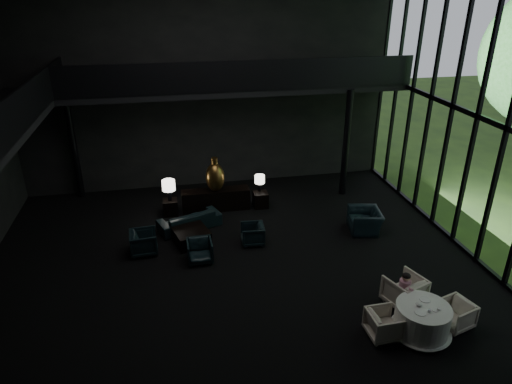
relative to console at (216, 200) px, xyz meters
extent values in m
cube|color=black|center=(0.12, -3.59, -0.38)|extent=(14.00, 12.00, 0.02)
cube|color=black|center=(0.12, 2.41, 3.62)|extent=(14.00, 0.04, 8.00)
cube|color=black|center=(0.12, -9.59, 3.62)|extent=(14.00, 0.04, 8.00)
cube|color=black|center=(1.12, 1.41, 3.62)|extent=(12.00, 2.00, 0.25)
cube|color=black|center=(-4.88, -3.59, 4.22)|extent=(0.06, 12.00, 1.00)
cube|color=black|center=(1.12, 0.41, 4.22)|extent=(12.00, 0.06, 1.00)
cylinder|color=black|center=(-4.88, 2.11, 1.62)|extent=(0.24, 0.24, 4.00)
cylinder|color=black|center=(4.92, 0.41, 1.62)|extent=(0.24, 0.24, 4.00)
cube|color=black|center=(0.00, 0.00, 0.00)|extent=(2.39, 0.54, 0.76)
ellipsoid|color=#A88336|center=(0.00, -0.06, 0.89)|extent=(0.65, 0.65, 1.02)
cylinder|color=#A88336|center=(0.00, -0.06, 1.50)|extent=(0.22, 0.22, 0.21)
cube|color=black|center=(-1.60, -0.08, -0.11)|extent=(0.50, 0.50, 0.55)
cylinder|color=black|center=(-1.60, -0.09, 0.36)|extent=(0.13, 0.13, 0.39)
cylinder|color=white|center=(-1.60, -0.09, 0.74)|extent=(0.45, 0.45, 0.36)
cube|color=black|center=(1.60, -0.11, -0.10)|extent=(0.51, 0.51, 0.56)
cylinder|color=black|center=(1.60, 0.05, 0.33)|extent=(0.11, 0.11, 0.32)
cylinder|color=white|center=(1.60, 0.05, 0.64)|extent=(0.36, 0.36, 0.29)
imported|color=black|center=(-1.01, -1.19, 0.01)|extent=(2.07, 1.24, 0.78)
imported|color=black|center=(-2.44, -2.46, 0.02)|extent=(0.78, 0.82, 0.80)
imported|color=black|center=(0.84, -2.55, -0.06)|extent=(0.63, 0.66, 0.64)
imported|color=black|center=(-0.84, -3.23, -0.03)|extent=(0.69, 0.65, 0.70)
imported|color=black|center=(4.57, -2.47, 0.11)|extent=(0.91, 1.23, 0.98)
cube|color=black|center=(-1.03, -2.15, -0.16)|extent=(1.23, 1.23, 0.44)
cylinder|color=white|center=(3.88, -7.25, -0.01)|extent=(1.23, 1.23, 0.75)
cone|color=white|center=(3.88, -7.25, -0.33)|extent=(1.40, 1.40, 0.10)
imported|color=#C3B29F|center=(4.01, -6.18, 0.11)|extent=(1.18, 1.15, 0.97)
imported|color=#A49A8F|center=(4.79, -7.17, -0.04)|extent=(0.77, 0.80, 0.67)
imported|color=#9F8F80|center=(3.00, -7.16, -0.03)|extent=(0.64, 0.69, 0.69)
cylinder|color=pink|center=(3.88, -6.36, 0.27)|extent=(0.28, 0.28, 0.40)
sphere|color=#D8A884|center=(3.88, -6.36, 0.57)|extent=(0.20, 0.20, 0.20)
ellipsoid|color=black|center=(3.88, -6.36, 0.60)|extent=(0.21, 0.21, 0.14)
cylinder|color=white|center=(3.70, -7.41, 0.38)|extent=(0.32, 0.32, 0.02)
cylinder|color=white|center=(4.03, -7.02, 0.38)|extent=(0.28, 0.28, 0.02)
cylinder|color=white|center=(4.07, -7.40, 0.38)|extent=(0.16, 0.16, 0.01)
cylinder|color=white|center=(4.14, -7.41, 0.41)|extent=(0.08, 0.08, 0.06)
ellipsoid|color=white|center=(3.78, -7.18, 0.41)|extent=(0.15, 0.15, 0.08)
cylinder|color=#99999E|center=(3.89, -7.43, 0.41)|extent=(0.08, 0.08, 0.07)
camera|label=1|loc=(-1.44, -14.59, 7.01)|focal=32.00mm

